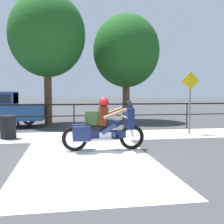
{
  "coord_description": "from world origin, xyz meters",
  "views": [
    {
      "loc": [
        -0.32,
        -7.08,
        1.69
      ],
      "look_at": [
        1.11,
        1.66,
        1.03
      ],
      "focal_mm": 45.0,
      "sensor_mm": 36.0,
      "label": 1
    }
  ],
  "objects": [
    {
      "name": "trash_bin",
      "position": [
        -2.37,
        3.26,
        0.42
      ],
      "size": [
        0.57,
        0.57,
        0.82
      ],
      "color": "black",
      "rests_on": "ground"
    },
    {
      "name": "crosswalk_band",
      "position": [
        0.19,
        -0.2,
        0.0
      ],
      "size": [
        3.27,
        6.0,
        0.01
      ],
      "primitive_type": "cube",
      "color": "silver",
      "rests_on": "ground"
    },
    {
      "name": "tree_behind_sign",
      "position": [
        3.02,
        8.44,
        3.91
      ],
      "size": [
        3.69,
        3.69,
        5.96
      ],
      "color": "brown",
      "rests_on": "ground"
    },
    {
      "name": "street_sign",
      "position": [
        4.49,
        3.32,
        1.55
      ],
      "size": [
        0.73,
        0.06,
        2.46
      ],
      "color": "slate",
      "rests_on": "ground"
    },
    {
      "name": "fence_railing",
      "position": [
        0.0,
        4.93,
        0.91
      ],
      "size": [
        36.0,
        0.05,
        1.15
      ],
      "color": "black",
      "rests_on": "ground"
    },
    {
      "name": "tree_behind_car",
      "position": [
        -1.23,
        7.57,
        4.48
      ],
      "size": [
        3.83,
        3.83,
        6.61
      ],
      "color": "brown",
      "rests_on": "ground"
    },
    {
      "name": "sidewalk_band",
      "position": [
        0.0,
        3.4,
        0.01
      ],
      "size": [
        44.0,
        2.4,
        0.01
      ],
      "primitive_type": "cube",
      "color": "#99968E",
      "rests_on": "ground"
    },
    {
      "name": "ground_plane",
      "position": [
        0.0,
        0.0,
        0.0
      ],
      "size": [
        120.0,
        120.0,
        0.0
      ],
      "primitive_type": "plane",
      "color": "#38383A"
    },
    {
      "name": "motorcycle",
      "position": [
        0.69,
        0.77,
        0.68
      ],
      "size": [
        2.36,
        0.76,
        1.52
      ],
      "rotation": [
        0.0,
        0.0,
        0.0
      ],
      "color": "black",
      "rests_on": "ground"
    }
  ]
}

